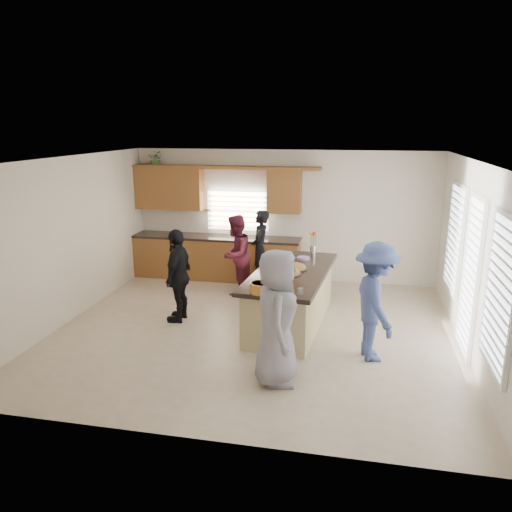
% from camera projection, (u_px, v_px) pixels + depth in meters
% --- Properties ---
extents(floor, '(6.50, 6.50, 0.00)m').
position_uv_depth(floor, '(255.00, 331.00, 8.26)').
color(floor, beige).
rests_on(floor, ground).
extents(room_shell, '(6.52, 6.02, 2.81)m').
position_uv_depth(room_shell, '(255.00, 218.00, 7.77)').
color(room_shell, silver).
rests_on(room_shell, ground).
extents(back_cabinetry, '(4.08, 0.66, 2.46)m').
position_uv_depth(back_cabinetry, '(215.00, 238.00, 10.90)').
color(back_cabinetry, brown).
rests_on(back_cabinetry, ground).
extents(right_wall_glazing, '(0.06, 4.00, 2.25)m').
position_uv_depth(right_wall_glazing, '(472.00, 266.00, 7.17)').
color(right_wall_glazing, white).
rests_on(right_wall_glazing, ground).
extents(island, '(1.39, 2.79, 0.95)m').
position_uv_depth(island, '(291.00, 299.00, 8.43)').
color(island, tan).
rests_on(island, ground).
extents(platter_front, '(0.50, 0.50, 0.20)m').
position_uv_depth(platter_front, '(286.00, 273.00, 8.10)').
color(platter_front, black).
rests_on(platter_front, island).
extents(platter_mid, '(0.42, 0.42, 0.17)m').
position_uv_depth(platter_mid, '(295.00, 268.00, 8.38)').
color(platter_mid, black).
rests_on(platter_mid, island).
extents(platter_back, '(0.33, 0.33, 0.13)m').
position_uv_depth(platter_back, '(284.00, 258.00, 8.96)').
color(platter_back, black).
rests_on(platter_back, island).
extents(salad_bowl, '(0.33, 0.33, 0.15)m').
position_uv_depth(salad_bowl, '(261.00, 287.00, 7.22)').
color(salad_bowl, orange).
rests_on(salad_bowl, island).
extents(clear_cup, '(0.08, 0.08, 0.09)m').
position_uv_depth(clear_cup, '(300.00, 291.00, 7.16)').
color(clear_cup, white).
rests_on(clear_cup, island).
extents(plate_stack, '(0.23, 0.23, 0.05)m').
position_uv_depth(plate_stack, '(303.00, 258.00, 8.98)').
color(plate_stack, '#A47DB6').
rests_on(plate_stack, island).
extents(flower_vase, '(0.14, 0.14, 0.45)m').
position_uv_depth(flower_vase, '(313.00, 243.00, 9.22)').
color(flower_vase, silver).
rests_on(flower_vase, island).
extents(potted_plant, '(0.36, 0.32, 0.36)m').
position_uv_depth(potted_plant, '(156.00, 159.00, 10.81)').
color(potted_plant, '#43752E').
rests_on(potted_plant, back_cabinetry).
extents(woman_left_back, '(0.39, 0.59, 1.60)m').
position_uv_depth(woman_left_back, '(260.00, 248.00, 10.44)').
color(woman_left_back, black).
rests_on(woman_left_back, ground).
extents(woman_left_mid, '(0.72, 0.86, 1.60)m').
position_uv_depth(woman_left_mid, '(236.00, 255.00, 9.90)').
color(woman_left_mid, maroon).
rests_on(woman_left_mid, ground).
extents(woman_left_front, '(0.41, 0.96, 1.62)m').
position_uv_depth(woman_left_front, '(178.00, 275.00, 8.53)').
color(woman_left_front, black).
rests_on(woman_left_front, ground).
extents(woman_right_back, '(0.92, 1.25, 1.74)m').
position_uv_depth(woman_right_back, '(376.00, 302.00, 7.09)').
color(woman_right_back, '#3D5086').
rests_on(woman_right_back, ground).
extents(woman_right_front, '(0.71, 0.96, 1.81)m').
position_uv_depth(woman_right_front, '(277.00, 318.00, 6.42)').
color(woman_right_front, gray).
rests_on(woman_right_front, ground).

